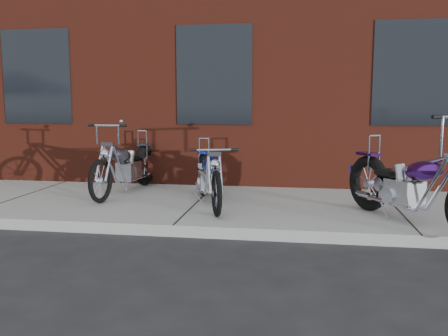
# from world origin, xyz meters

# --- Properties ---
(ground) EXTENTS (120.00, 120.00, 0.00)m
(ground) POSITION_xyz_m (0.00, 0.00, 0.00)
(ground) COLOR #2E2E30
(ground) RESTS_ON ground
(sidewalk) EXTENTS (22.00, 3.00, 0.15)m
(sidewalk) POSITION_xyz_m (0.00, 1.50, 0.07)
(sidewalk) COLOR #A0A0A0
(sidewalk) RESTS_ON ground
(building_brick) EXTENTS (22.00, 10.00, 8.00)m
(building_brick) POSITION_xyz_m (0.00, 8.00, 4.00)
(building_brick) COLOR #591E12
(building_brick) RESTS_ON ground
(chopper_purple) EXTENTS (1.37, 2.22, 1.40)m
(chopper_purple) POSITION_xyz_m (2.96, 0.58, 0.60)
(chopper_purple) COLOR black
(chopper_purple) RESTS_ON sidewalk
(chopper_blue) EXTENTS (0.84, 2.14, 0.96)m
(chopper_blue) POSITION_xyz_m (0.21, 1.36, 0.55)
(chopper_blue) COLOR black
(chopper_blue) RESTS_ON sidewalk
(chopper_third) EXTENTS (0.58, 2.38, 1.21)m
(chopper_third) POSITION_xyz_m (-1.37, 2.07, 0.58)
(chopper_third) COLOR black
(chopper_third) RESTS_ON sidewalk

